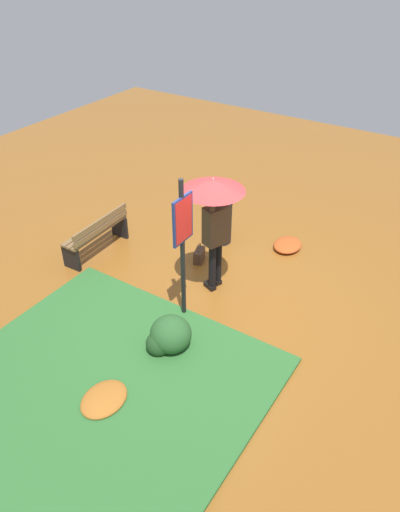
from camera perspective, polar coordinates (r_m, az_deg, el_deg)
ground_plane at (r=7.97m, az=1.72°, el=-4.66°), size 18.00×18.00×0.00m
grass_verge at (r=6.48m, az=-14.76°, el=-17.64°), size 4.80×4.00×0.05m
person_with_umbrella at (r=7.26m, az=1.69°, el=5.85°), size 0.96×0.96×2.04m
info_sign_post at (r=6.76m, az=-2.04°, el=2.43°), size 0.44×0.07×2.30m
handbag at (r=8.69m, az=-0.08°, el=0.11°), size 0.33×0.22×0.37m
park_bench at (r=8.98m, az=-12.01°, el=2.60°), size 1.40×0.40×0.75m
trash_bin at (r=9.12m, az=2.49°, el=4.03°), size 0.42×0.42×0.83m
shrub_cluster at (r=6.91m, az=-3.74°, el=-9.35°), size 0.65×0.59×0.53m
leaf_pile_near_person at (r=9.22m, az=10.25°, el=1.30°), size 0.62×0.50×0.14m
leaf_pile_by_bench at (r=6.49m, az=-11.21°, el=-16.17°), size 0.66×0.53×0.14m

